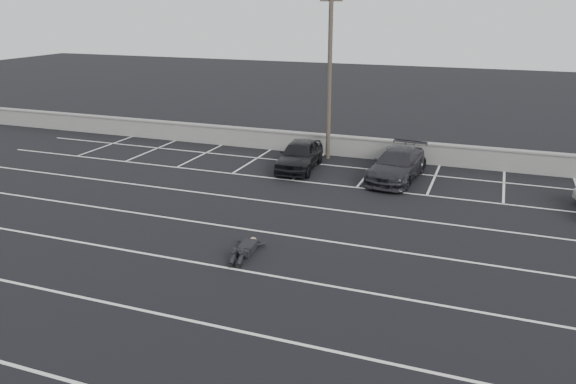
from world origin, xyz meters
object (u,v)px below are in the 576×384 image
at_px(car_left, 300,155).
at_px(trash_bin, 392,156).
at_px(car_right, 397,165).
at_px(utility_pole, 329,76).
at_px(person, 248,244).

height_order(car_left, trash_bin, car_left).
bearing_deg(trash_bin, car_right, -73.80).
bearing_deg(car_right, utility_pole, 154.85).
distance_m(car_right, trash_bin, 2.41).
distance_m(car_left, person, 9.65).
bearing_deg(person, car_left, 94.13).
xyz_separation_m(car_left, car_right, (4.68, -0.03, -0.02)).
bearing_deg(trash_bin, utility_pole, 179.05).
xyz_separation_m(car_right, utility_pole, (-3.97, 2.36, 3.50)).
relative_size(car_right, person, 1.81).
height_order(trash_bin, person, trash_bin).
xyz_separation_m(car_left, trash_bin, (4.01, 2.27, -0.25)).
xyz_separation_m(trash_bin, person, (-2.43, -11.78, -0.20)).
bearing_deg(utility_pole, trash_bin, -0.95).
distance_m(car_left, car_right, 4.68).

